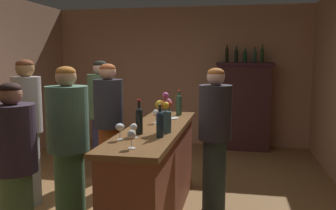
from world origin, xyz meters
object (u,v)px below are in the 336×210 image
display_bottle_right (262,55)px  patron_tall (68,144)px  wine_bottle_merlot (160,123)px  wine_glass_mid (134,128)px  flower_arrangement (164,114)px  display_bottle_midright (255,56)px  wine_glass_front (120,127)px  patron_in_navy (109,122)px  wine_glass_rear (132,136)px  display_cabinet (244,105)px  cheese_plate (171,118)px  bar_counter (155,174)px  bartender (215,134)px  wine_glass_spare (156,114)px  display_bottle_midleft (236,55)px  patron_redhead (14,167)px  display_bottle_center (245,56)px  patron_in_grey (101,114)px  wine_bottle_malbec (179,104)px  patron_near_entrance (28,125)px  wine_bottle_riesling (139,119)px  display_bottle_left (227,54)px

display_bottle_right → patron_tall: size_ratio=0.20×
wine_bottle_merlot → wine_glass_mid: 0.24m
flower_arrangement → display_bottle_midright: bearing=74.1°
wine_glass_front → patron_in_navy: (-0.59, 1.30, -0.20)m
wine_glass_rear → display_cabinet: bearing=77.1°
wine_bottle_merlot → cheese_plate: (-0.09, 1.00, -0.12)m
bar_counter → bartender: (0.59, 0.34, 0.37)m
wine_glass_front → wine_glass_spare: bearing=81.8°
wine_bottle_merlot → display_bottle_right: bearing=73.2°
display_bottle_midleft → patron_redhead: display_bottle_midleft is taller
wine_glass_rear → display_bottle_midleft: (0.77, 4.05, 0.66)m
display_cabinet → display_bottle_center: size_ratio=5.67×
bartender → patron_in_grey: bearing=-43.3°
display_bottle_midleft → patron_tall: display_bottle_midleft is taller
display_bottle_center → patron_in_navy: display_bottle_center is taller
cheese_plate → display_bottle_midright: 2.92m
display_bottle_midleft → patron_tall: bearing=-113.3°
patron_in_navy → flower_arrangement: bearing=-16.9°
wine_bottle_malbec → display_bottle_midright: display_bottle_midright is taller
wine_bottle_malbec → display_bottle_center: bearing=70.6°
wine_glass_front → display_bottle_right: display_bottle_right is taller
patron_in_navy → bar_counter: bearing=-14.0°
wine_glass_mid → patron_in_grey: bearing=120.0°
cheese_plate → bartender: size_ratio=0.12×
patron_redhead → bartender: (1.54, 1.32, 0.05)m
wine_glass_mid → flower_arrangement: (0.22, 0.27, 0.09)m
bar_counter → display_cabinet: (0.94, 3.18, 0.34)m
wine_glass_front → patron_in_navy: 1.44m
wine_bottle_malbec → patron_near_entrance: size_ratio=0.19×
display_cabinet → display_bottle_midleft: bearing=180.0°
wine_bottle_riesling → wine_glass_rear: size_ratio=2.20×
wine_glass_front → wine_bottle_riesling: bearing=68.6°
wine_bottle_malbec → display_bottle_left: (0.50, 2.35, 0.63)m
display_bottle_midleft → patron_redhead: size_ratio=0.20×
display_bottle_midright → patron_near_entrance: (-2.62, -3.08, -0.80)m
display_bottle_left → display_bottle_center: bearing=0.0°
cheese_plate → display_bottle_left: 2.79m
bar_counter → display_bottle_right: (1.24, 3.18, 1.26)m
display_bottle_center → display_bottle_midright: same height
wine_glass_rear → cheese_plate: size_ratio=0.80×
wine_bottle_malbec → display_bottle_left: display_bottle_left is taller
wine_glass_front → display_bottle_midleft: (0.96, 3.78, 0.65)m
display_bottle_midleft → patron_in_grey: (-1.86, -1.94, -0.84)m
bar_counter → patron_tall: 0.94m
wine_bottle_merlot → wine_glass_spare: wine_bottle_merlot is taller
wine_bottle_malbec → patron_near_entrance: patron_near_entrance is taller
patron_near_entrance → bartender: size_ratio=1.06×
wine_glass_mid → patron_near_entrance: patron_near_entrance is taller
wine_glass_mid → patron_tall: size_ratio=0.08×
display_bottle_midleft → display_bottle_midright: display_bottle_midleft is taller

